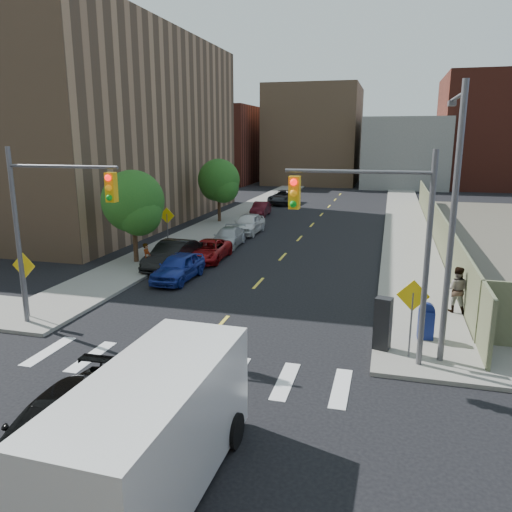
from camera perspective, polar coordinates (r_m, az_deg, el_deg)
The scene contains 30 objects.
ground at distance 13.77m, azimuth -15.65°, elevation -19.33°, with size 160.00×160.00×0.00m, color black.
sidewalk_nw at distance 53.69m, azimuth -0.25°, elevation 5.71°, with size 3.50×73.00×0.15m, color gray.
sidewalk_ne at distance 51.85m, azimuth 16.57°, elevation 4.88°, with size 3.50×73.00×0.15m, color gray.
fence_north at distance 38.45m, azimuth 19.84°, elevation 3.57°, with size 0.12×44.00×2.50m, color #68714F.
building_nw at distance 48.83m, azimuth -20.94°, elevation 13.40°, with size 22.00×30.00×16.00m, color #8C6B4C.
bg_bldg_west at distance 84.68m, azimuth -4.59°, elevation 12.55°, with size 14.00×18.00×12.00m, color #592319.
bg_bldg_midwest at distance 82.73m, azimuth 6.68°, elevation 13.52°, with size 14.00×16.00×15.00m, color #8C6B4C.
bg_bldg_center at distance 79.87m, azimuth 16.59°, elevation 11.27°, with size 12.00×16.00×10.00m, color gray.
bg_bldg_east at distance 83.32m, azimuth 26.59°, elevation 12.57°, with size 18.00×18.00×16.00m, color #592319.
signal_nw at distance 20.20m, azimuth -22.57°, elevation 4.42°, with size 4.59×0.30×7.00m.
signal_ne at distance 16.07m, azimuth 13.81°, elevation 2.97°, with size 4.59×0.30×7.00m.
streetlight_ne at distance 16.96m, azimuth 21.55°, elevation 5.33°, with size 0.25×3.70×9.00m.
warn_sign_nw at distance 22.20m, azimuth -24.94°, elevation -1.76°, with size 1.06×0.06×2.83m.
warn_sign_ne at distance 17.20m, azimuth 17.44°, elevation -5.30°, with size 1.06×0.06×2.83m.
warn_sign_midwest at distance 33.40m, azimuth -10.12°, elevation 4.06°, with size 1.06×0.06×2.83m.
tree_west_near at distance 29.79m, azimuth -13.81°, elevation 5.64°, with size 3.66×3.64×5.52m.
tree_west_far at distance 43.45m, azimuth -4.25°, elevation 8.35°, with size 3.66×3.64×5.52m.
parked_car_blue at distance 26.38m, azimuth -8.88°, elevation -1.25°, with size 1.68×4.17×1.42m, color navy.
parked_car_black at distance 28.84m, azimuth -9.49°, elevation 0.13°, with size 1.65×4.72×1.55m, color black.
parked_car_red at distance 30.41m, azimuth -5.50°, elevation 0.63°, with size 2.03×4.40×1.22m, color maroon.
parked_car_silver at distance 34.17m, azimuth -3.22°, elevation 2.13°, with size 1.75×4.31×1.25m, color #A2A6AA.
parked_car_white at distance 38.64m, azimuth -0.92°, elevation 3.70°, with size 1.84×4.57×1.56m, color silver.
parked_car_maroon at distance 47.53m, azimuth 0.54°, elevation 5.39°, with size 1.37×3.92×1.29m, color #3E0C14.
parked_car_grey at distance 56.01m, azimuth 3.14°, elevation 6.72°, with size 2.52×5.46×1.52m, color black.
black_sedan at distance 13.04m, azimuth -21.57°, elevation -18.00°, with size 2.09×5.15×1.50m, color black.
cargo_van at distance 11.32m, azimuth -11.26°, elevation -18.39°, with size 2.60×5.98×2.71m.
mailbox at distance 19.31m, azimuth 18.86°, elevation -7.08°, with size 0.57×0.44×1.36m.
payphone at distance 17.90m, azimuth 14.28°, elevation -7.48°, with size 0.55×0.45×1.85m, color black.
pedestrian_west at distance 27.75m, azimuth -12.36°, elevation -0.17°, with size 0.58×0.38×1.59m, color gray.
pedestrian_east at distance 22.52m, azimuth 21.93°, elevation -3.56°, with size 0.95×0.74×1.96m, color gray.
Camera 1 is at (6.26, -9.82, 7.36)m, focal length 35.00 mm.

